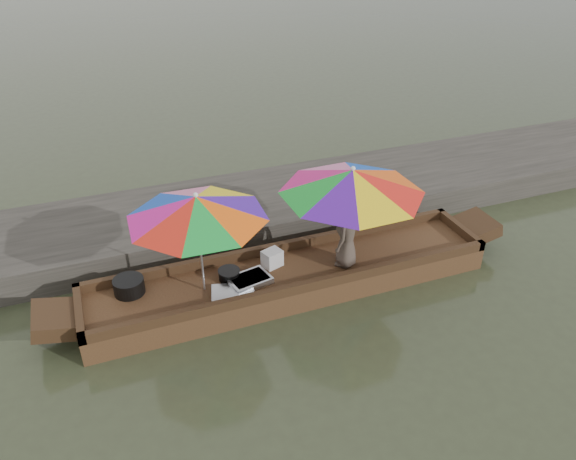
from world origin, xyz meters
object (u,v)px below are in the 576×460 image
object	(u,v)px
boat_hull	(290,280)
tray_scallop	(233,293)
charcoal_grill	(229,275)
supply_bag	(272,258)
umbrella_stern	(350,214)
tray_crayfish	(249,280)
umbrella_bow	(200,244)
vendor	(347,235)
cooking_pot	(129,286)

from	to	relation	value
boat_hull	tray_scallop	xyz separation A→B (m)	(-0.98, -0.27, 0.21)
charcoal_grill	supply_bag	size ratio (longest dim) A/B	1.09
supply_bag	umbrella_stern	distance (m)	1.35
tray_crayfish	umbrella_bow	distance (m)	0.98
supply_bag	vendor	bearing A→B (deg)	-18.58
cooking_pot	vendor	world-z (taller)	vendor
vendor	umbrella_stern	distance (m)	0.31
cooking_pot	charcoal_grill	distance (m)	1.42
supply_bag	umbrella_bow	xyz separation A→B (m)	(-1.11, -0.21, 0.65)
tray_crayfish	charcoal_grill	world-z (taller)	charcoal_grill
cooking_pot	supply_bag	xyz separation A→B (m)	(2.12, -0.09, 0.02)
boat_hull	supply_bag	distance (m)	0.43
cooking_pot	supply_bag	bearing A→B (deg)	-2.41
tray_scallop	charcoal_grill	bearing A→B (deg)	81.47
tray_crayfish	vendor	xyz separation A→B (m)	(1.52, -0.06, 0.48)
cooking_pot	supply_bag	world-z (taller)	supply_bag
tray_crayfish	supply_bag	size ratio (longest dim) A/B	2.12
boat_hull	vendor	bearing A→B (deg)	-9.48
boat_hull	umbrella_stern	world-z (taller)	umbrella_stern
charcoal_grill	supply_bag	distance (m)	0.72
supply_bag	umbrella_stern	world-z (taller)	umbrella_stern
tray_scallop	umbrella_bow	distance (m)	0.87
tray_crayfish	tray_scallop	world-z (taller)	tray_crayfish
boat_hull	charcoal_grill	world-z (taller)	charcoal_grill
charcoal_grill	boat_hull	bearing A→B (deg)	-6.73
tray_scallop	charcoal_grill	xyz separation A→B (m)	(0.06, 0.38, 0.04)
supply_bag	vendor	world-z (taller)	vendor
tray_scallop	vendor	world-z (taller)	vendor
vendor	umbrella_bow	distance (m)	2.19
cooking_pot	boat_hull	bearing A→B (deg)	-7.43
umbrella_stern	vendor	bearing A→B (deg)	-126.41
vendor	umbrella_bow	xyz separation A→B (m)	(-2.17, 0.14, 0.25)
cooking_pot	tray_crayfish	world-z (taller)	cooking_pot
umbrella_stern	charcoal_grill	bearing A→B (deg)	176.68
tray_crayfish	boat_hull	bearing A→B (deg)	7.11
umbrella_stern	cooking_pot	bearing A→B (deg)	174.71
cooking_pot	tray_crayfish	size ratio (longest dim) A/B	0.73
boat_hull	charcoal_grill	xyz separation A→B (m)	(-0.92, 0.11, 0.25)
tray_crayfish	charcoal_grill	xyz separation A→B (m)	(-0.25, 0.19, 0.03)
tray_scallop	umbrella_bow	xyz separation A→B (m)	(-0.34, 0.27, 0.74)
boat_hull	vendor	size ratio (longest dim) A/B	5.87
boat_hull	supply_bag	xyz separation A→B (m)	(-0.21, 0.21, 0.30)
boat_hull	charcoal_grill	size ratio (longest dim) A/B	20.09
vendor	cooking_pot	bearing A→B (deg)	-52.07
supply_bag	umbrella_bow	bearing A→B (deg)	-169.05
boat_hull	supply_bag	world-z (taller)	supply_bag
boat_hull	cooking_pot	xyz separation A→B (m)	(-2.33, 0.30, 0.29)
tray_crayfish	charcoal_grill	distance (m)	0.32
cooking_pot	tray_scallop	xyz separation A→B (m)	(1.35, -0.58, -0.08)
cooking_pot	tray_scallop	size ratio (longest dim) A/B	0.73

